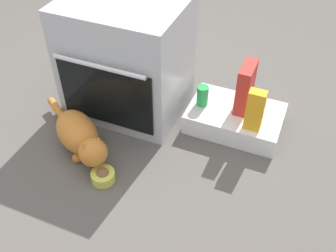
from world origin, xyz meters
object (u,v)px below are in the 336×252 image
object	(u,v)px
juice_carton	(255,110)
soda_can	(202,96)
cereal_box	(245,87)
pantry_cabinet	(235,118)
food_bowl	(103,176)
oven	(127,58)
cat	(80,136)

from	to	relation	value
juice_carton	soda_can	bearing A→B (deg)	164.56
cereal_box	pantry_cabinet	bearing A→B (deg)	-120.94
pantry_cabinet	food_bowl	bearing A→B (deg)	-127.73
cereal_box	soda_can	size ratio (longest dim) A/B	2.33
soda_can	pantry_cabinet	bearing A→B (deg)	5.83
oven	cereal_box	distance (m)	0.69
cat	cereal_box	bearing A→B (deg)	70.47
juice_carton	soda_can	world-z (taller)	juice_carton
oven	pantry_cabinet	xyz separation A→B (m)	(0.65, 0.05, -0.28)
oven	pantry_cabinet	bearing A→B (deg)	4.56
cat	juice_carton	xyz separation A→B (m)	(0.83, 0.41, 0.13)
oven	juice_carton	world-z (taller)	oven
food_bowl	soda_can	world-z (taller)	soda_can
cat	juice_carton	bearing A→B (deg)	59.66
cereal_box	juice_carton	xyz separation A→B (m)	(0.09, -0.15, -0.02)
cat	soda_can	world-z (taller)	soda_can
cereal_box	juice_carton	world-z (taller)	cereal_box
food_bowl	oven	bearing A→B (deg)	103.71
cat	cereal_box	world-z (taller)	cereal_box
food_bowl	cereal_box	size ratio (longest dim) A/B	0.43
oven	juice_carton	bearing A→B (deg)	-4.10
juice_carton	oven	bearing A→B (deg)	175.90
food_bowl	cat	size ratio (longest dim) A/B	0.21
oven	pantry_cabinet	distance (m)	0.71
oven	pantry_cabinet	size ratio (longest dim) A/B	1.29
oven	juice_carton	distance (m)	0.77
juice_carton	food_bowl	bearing A→B (deg)	-138.69
pantry_cabinet	cereal_box	distance (m)	0.21
oven	cat	world-z (taller)	oven
cereal_box	soda_can	bearing A→B (deg)	-164.56
oven	cat	distance (m)	0.52
cereal_box	juice_carton	size ratio (longest dim) A/B	1.17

